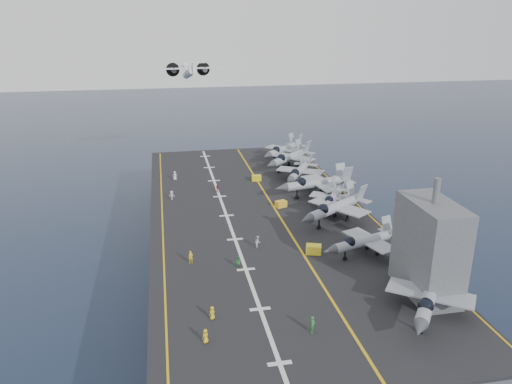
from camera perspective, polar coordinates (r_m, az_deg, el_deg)
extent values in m
plane|color=#142135|center=(92.29, 0.47, -8.45)|extent=(500.00, 500.00, 0.00)
cube|color=#56595E|center=(90.07, 0.48, -5.64)|extent=(36.00, 90.00, 10.00)
cube|color=black|center=(88.00, 0.49, -2.57)|extent=(38.00, 92.00, 0.40)
cube|color=gold|center=(88.51, 2.40, -2.30)|extent=(0.35, 90.00, 0.02)
cube|color=silver|center=(87.02, -3.39, -2.71)|extent=(0.50, 90.00, 0.02)
cube|color=gold|center=(86.44, -10.65, -3.18)|extent=(0.25, 90.00, 0.02)
cube|color=gold|center=(93.09, 11.73, -1.59)|extent=(0.25, 90.00, 0.02)
imported|color=yellow|center=(58.65, -5.02, -13.60)|extent=(1.16, 1.10, 1.62)
imported|color=yellow|center=(70.93, -7.46, -7.40)|extent=(1.25, 1.01, 1.82)
imported|color=#268C33|center=(69.41, -2.10, -7.97)|extent=(0.97, 0.66, 1.59)
imported|color=silver|center=(95.51, -9.60, -0.37)|extent=(1.19, 0.97, 1.72)
imported|color=red|center=(98.68, -4.42, 0.46)|extent=(1.15, 1.07, 1.59)
imported|color=silver|center=(107.04, -9.26, 1.87)|extent=(1.24, 0.90, 1.92)
imported|color=#23802E|center=(56.55, 6.50, -14.81)|extent=(1.33, 1.43, 1.99)
imported|color=white|center=(74.93, 0.21, -5.69)|extent=(1.01, 1.26, 1.85)
imported|color=yellow|center=(55.07, -5.79, -16.06)|extent=(1.16, 1.10, 1.62)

